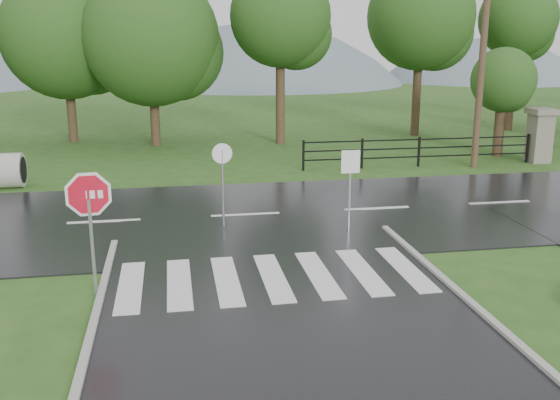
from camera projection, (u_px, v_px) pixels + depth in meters
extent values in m
cube|color=black|center=(245.00, 216.00, 18.18)|extent=(90.00, 8.00, 0.04)
cube|color=silver|center=(130.00, 286.00, 12.90)|extent=(0.50, 2.80, 0.02)
cube|color=silver|center=(179.00, 283.00, 13.07)|extent=(0.50, 2.80, 0.02)
cube|color=silver|center=(227.00, 280.00, 13.23)|extent=(0.50, 2.80, 0.02)
cube|color=silver|center=(273.00, 277.00, 13.40)|extent=(0.50, 2.80, 0.02)
cube|color=silver|center=(318.00, 274.00, 13.57)|extent=(0.50, 2.80, 0.02)
cube|color=silver|center=(363.00, 271.00, 13.73)|extent=(0.50, 2.80, 0.02)
cube|color=silver|center=(406.00, 268.00, 13.90)|extent=(0.50, 2.80, 0.02)
cube|color=gray|center=(539.00, 138.00, 25.81)|extent=(0.80, 0.80, 2.00)
cube|color=#6B6659|center=(542.00, 111.00, 25.53)|extent=(1.00, 1.00, 0.24)
cube|color=black|center=(419.00, 157.00, 25.09)|extent=(9.50, 0.05, 0.05)
cube|color=black|center=(419.00, 148.00, 25.00)|extent=(9.50, 0.05, 0.05)
cube|color=black|center=(420.00, 139.00, 24.91)|extent=(9.50, 0.05, 0.05)
cube|color=black|center=(303.00, 155.00, 24.25)|extent=(0.08, 0.08, 1.20)
cube|color=black|center=(527.00, 148.00, 25.83)|extent=(0.08, 0.08, 1.20)
sphere|color=slate|center=(259.00, 226.00, 76.30)|extent=(48.00, 48.00, 48.00)
sphere|color=slate|center=(474.00, 182.00, 79.88)|extent=(36.00, 36.00, 36.00)
cylinder|color=#9E9B93|center=(3.00, 171.00, 21.49)|extent=(1.30, 1.20, 1.20)
cube|color=#939399|center=(93.00, 249.00, 12.32)|extent=(0.06, 0.06, 2.01)
cylinder|color=white|center=(88.00, 194.00, 12.05)|extent=(1.20, 0.18, 1.21)
cylinder|color=red|center=(88.00, 194.00, 12.04)|extent=(1.04, 0.17, 1.05)
cube|color=#939399|center=(349.00, 194.00, 16.41)|extent=(0.04, 0.04, 2.09)
cube|color=white|center=(351.00, 162.00, 16.17)|extent=(0.49, 0.02, 0.60)
cylinder|color=#939399|center=(223.00, 189.00, 16.75)|extent=(0.07, 0.07, 2.18)
cylinder|color=white|center=(222.00, 153.00, 16.48)|extent=(0.54, 0.09, 0.55)
cylinder|color=#473523|center=(482.00, 66.00, 24.06)|extent=(0.27, 0.27, 7.99)
cylinder|color=#3D2B1C|center=(499.00, 125.00, 26.98)|extent=(0.39, 0.39, 2.75)
sphere|color=#214916|center=(503.00, 80.00, 26.49)|extent=(2.74, 2.74, 2.74)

